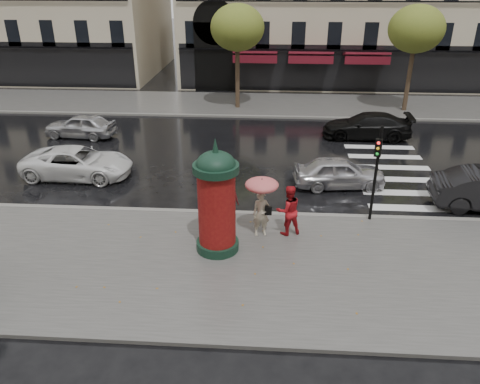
# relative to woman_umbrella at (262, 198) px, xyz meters

# --- Properties ---
(ground) EXTENTS (160.00, 160.00, 0.00)m
(ground) POSITION_rel_woman_umbrella_xyz_m (0.02, -1.41, -1.56)
(ground) COLOR black
(ground) RESTS_ON ground
(near_sidewalk) EXTENTS (90.00, 7.00, 0.12)m
(near_sidewalk) POSITION_rel_woman_umbrella_xyz_m (0.02, -1.91, -1.50)
(near_sidewalk) COLOR #474744
(near_sidewalk) RESTS_ON ground
(far_sidewalk) EXTENTS (90.00, 6.00, 0.12)m
(far_sidewalk) POSITION_rel_woman_umbrella_xyz_m (0.02, 17.59, -1.50)
(far_sidewalk) COLOR #474744
(far_sidewalk) RESTS_ON ground
(near_kerb) EXTENTS (90.00, 0.25, 0.14)m
(near_kerb) POSITION_rel_woman_umbrella_xyz_m (0.02, 1.59, -1.49)
(near_kerb) COLOR slate
(near_kerb) RESTS_ON ground
(far_kerb) EXTENTS (90.00, 0.25, 0.14)m
(far_kerb) POSITION_rel_woman_umbrella_xyz_m (0.02, 14.59, -1.49)
(far_kerb) COLOR slate
(far_kerb) RESTS_ON ground
(zebra_crossing) EXTENTS (3.60, 11.75, 0.01)m
(zebra_crossing) POSITION_rel_woman_umbrella_xyz_m (6.02, 8.19, -1.55)
(zebra_crossing) COLOR silver
(zebra_crossing) RESTS_ON ground
(tree_far_left) EXTENTS (3.40, 3.40, 6.64)m
(tree_far_left) POSITION_rel_woman_umbrella_xyz_m (-1.98, 16.59, 3.61)
(tree_far_left) COLOR #38281C
(tree_far_left) RESTS_ON ground
(tree_far_right) EXTENTS (3.40, 3.40, 6.64)m
(tree_far_right) POSITION_rel_woman_umbrella_xyz_m (9.02, 16.59, 3.61)
(tree_far_right) COLOR #38281C
(tree_far_right) RESTS_ON ground
(woman_umbrella) EXTENTS (1.13, 1.13, 2.18)m
(woman_umbrella) POSITION_rel_woman_umbrella_xyz_m (0.00, 0.00, 0.00)
(woman_umbrella) COLOR beige
(woman_umbrella) RESTS_ON near_sidewalk
(woman_red) EXTENTS (1.06, 0.95, 1.82)m
(woman_red) POSITION_rel_woman_umbrella_xyz_m (0.93, 0.14, -0.53)
(woman_red) COLOR red
(woman_red) RESTS_ON near_sidewalk
(man_burgundy) EXTENTS (0.87, 0.56, 1.77)m
(man_burgundy) POSITION_rel_woman_umbrella_xyz_m (-1.28, 0.99, -0.55)
(man_burgundy) COLOR #521015
(man_burgundy) RESTS_ON near_sidewalk
(morris_column) EXTENTS (1.44, 1.44, 3.88)m
(morris_column) POSITION_rel_woman_umbrella_xyz_m (-1.41, -1.02, 0.42)
(morris_column) COLOR black
(morris_column) RESTS_ON near_sidewalk
(traffic_light) EXTENTS (0.27, 0.35, 3.59)m
(traffic_light) POSITION_rel_woman_umbrella_xyz_m (3.99, 1.32, 0.74)
(traffic_light) COLOR black
(traffic_light) RESTS_ON near_sidewalk
(car_silver) EXTENTS (4.02, 1.96, 1.32)m
(car_silver) POSITION_rel_woman_umbrella_xyz_m (3.24, 4.48, -0.90)
(car_silver) COLOR silver
(car_silver) RESTS_ON ground
(car_white) EXTENTS (4.91, 2.39, 1.35)m
(car_white) POSITION_rel_woman_umbrella_xyz_m (-8.35, 4.79, -0.88)
(car_white) COLOR white
(car_white) RESTS_ON ground
(car_black) EXTENTS (4.85, 2.12, 1.39)m
(car_black) POSITION_rel_woman_umbrella_xyz_m (5.56, 11.09, -0.86)
(car_black) COLOR black
(car_black) RESTS_ON ground
(car_far_silver) EXTENTS (4.02, 1.93, 1.32)m
(car_far_silver) POSITION_rel_woman_umbrella_xyz_m (-10.29, 10.20, -0.90)
(car_far_silver) COLOR silver
(car_far_silver) RESTS_ON ground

